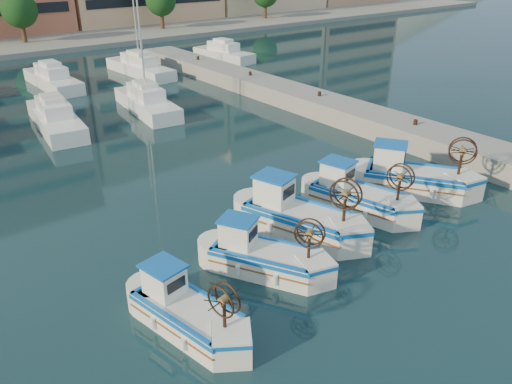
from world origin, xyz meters
name	(u,v)px	position (x,y,z in m)	size (l,w,h in m)	color
ground	(332,265)	(0.00, 0.00, 0.00)	(300.00, 300.00, 0.00)	#17333C
quay	(387,126)	(13.00, 8.00, 0.60)	(3.00, 60.00, 1.20)	gray
yacht_marina	(16,103)	(-3.78, 27.71, 0.53)	(40.50, 20.80, 11.50)	white
fishing_boat_a	(186,310)	(-5.97, 0.40, 0.67)	(2.29, 4.00, 2.43)	white
fishing_boat_b	(262,255)	(-2.26, 1.32, 0.69)	(3.29, 4.12, 2.49)	white
fishing_boat_c	(297,215)	(0.54, 2.57, 0.81)	(3.24, 4.87, 2.94)	white
fishing_boat_d	(356,195)	(3.93, 2.41, 0.75)	(2.75, 4.47, 2.71)	white
fishing_boat_e	(411,176)	(7.42, 2.10, 0.82)	(4.11, 4.84, 2.97)	white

